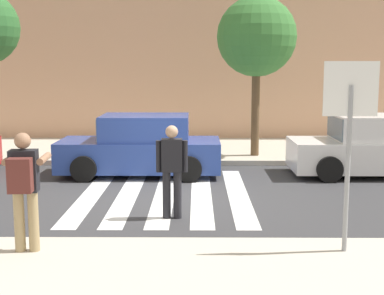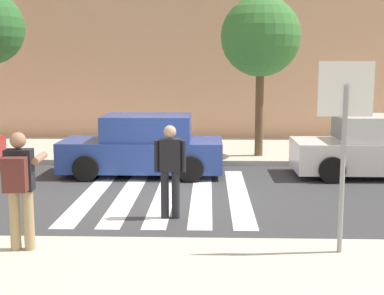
# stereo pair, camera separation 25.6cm
# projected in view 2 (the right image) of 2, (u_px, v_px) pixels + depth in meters

# --- Properties ---
(ground_plane) EXTENTS (120.00, 120.00, 0.00)m
(ground_plane) POSITION_uv_depth(u_px,v_px,m) (165.00, 196.00, 11.53)
(ground_plane) COLOR #38383A
(sidewalk_far) EXTENTS (60.00, 4.80, 0.14)m
(sidewalk_far) POSITION_uv_depth(u_px,v_px,m) (180.00, 150.00, 17.45)
(sidewalk_far) COLOR beige
(sidewalk_far) RESTS_ON ground
(building_facade_far) EXTENTS (56.00, 4.00, 6.61)m
(building_facade_far) POSITION_uv_depth(u_px,v_px,m) (185.00, 52.00, 21.30)
(building_facade_far) COLOR tan
(building_facade_far) RESTS_ON ground
(crosswalk_stripe_0) EXTENTS (0.44, 5.20, 0.01)m
(crosswalk_stripe_0) POSITION_uv_depth(u_px,v_px,m) (93.00, 193.00, 11.78)
(crosswalk_stripe_0) COLOR silver
(crosswalk_stripe_0) RESTS_ON ground
(crosswalk_stripe_1) EXTENTS (0.44, 5.20, 0.01)m
(crosswalk_stripe_1) POSITION_uv_depth(u_px,v_px,m) (129.00, 194.00, 11.75)
(crosswalk_stripe_1) COLOR silver
(crosswalk_stripe_1) RESTS_ON ground
(crosswalk_stripe_2) EXTENTS (0.44, 5.20, 0.01)m
(crosswalk_stripe_2) POSITION_uv_depth(u_px,v_px,m) (165.00, 194.00, 11.73)
(crosswalk_stripe_2) COLOR silver
(crosswalk_stripe_2) RESTS_ON ground
(crosswalk_stripe_3) EXTENTS (0.44, 5.20, 0.01)m
(crosswalk_stripe_3) POSITION_uv_depth(u_px,v_px,m) (202.00, 194.00, 11.70)
(crosswalk_stripe_3) COLOR silver
(crosswalk_stripe_3) RESTS_ON ground
(crosswalk_stripe_4) EXTENTS (0.44, 5.20, 0.01)m
(crosswalk_stripe_4) POSITION_uv_depth(u_px,v_px,m) (238.00, 194.00, 11.68)
(crosswalk_stripe_4) COLOR silver
(crosswalk_stripe_4) RESTS_ON ground
(stop_sign) EXTENTS (0.76, 0.08, 2.72)m
(stop_sign) POSITION_uv_depth(u_px,v_px,m) (345.00, 115.00, 7.40)
(stop_sign) COLOR gray
(stop_sign) RESTS_ON sidewalk_near
(photographer_with_backpack) EXTENTS (0.62, 0.87, 1.72)m
(photographer_with_backpack) POSITION_uv_depth(u_px,v_px,m) (19.00, 181.00, 7.61)
(photographer_with_backpack) COLOR tan
(photographer_with_backpack) RESTS_ON sidewalk_near
(pedestrian_crossing) EXTENTS (0.58, 0.25, 1.72)m
(pedestrian_crossing) POSITION_uv_depth(u_px,v_px,m) (170.00, 166.00, 9.75)
(pedestrian_crossing) COLOR #232328
(pedestrian_crossing) RESTS_ON ground
(parked_car_blue) EXTENTS (4.10, 1.92, 1.55)m
(parked_car_blue) POSITION_uv_depth(u_px,v_px,m) (144.00, 147.00, 13.72)
(parked_car_blue) COLOR #284293
(parked_car_blue) RESTS_ON ground
(parked_car_white) EXTENTS (4.10, 1.92, 1.55)m
(parked_car_white) POSITION_uv_depth(u_px,v_px,m) (377.00, 148.00, 13.53)
(parked_car_white) COLOR white
(parked_car_white) RESTS_ON ground
(street_tree_center) EXTENTS (2.31, 2.31, 4.64)m
(street_tree_center) POSITION_uv_depth(u_px,v_px,m) (261.00, 37.00, 15.40)
(street_tree_center) COLOR brown
(street_tree_center) RESTS_ON sidewalk_far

